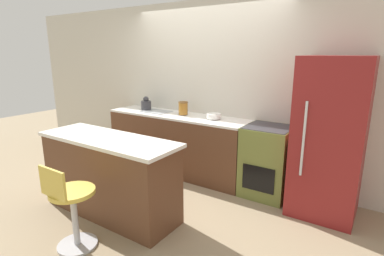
{
  "coord_description": "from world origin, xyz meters",
  "views": [
    {
      "loc": [
        2.33,
        -3.32,
        1.85
      ],
      "look_at": [
        0.42,
        -0.42,
        0.97
      ],
      "focal_mm": 28.0,
      "sensor_mm": 36.0,
      "label": 1
    }
  ],
  "objects_px": {
    "oven_range": "(267,161)",
    "mixing_bowl": "(214,116)",
    "stool_chair": "(71,207)",
    "kettle": "(146,104)",
    "refrigerator": "(329,138)"
  },
  "relations": [
    {
      "from": "kettle",
      "to": "mixing_bowl",
      "type": "relative_size",
      "value": 1.07
    },
    {
      "from": "mixing_bowl",
      "to": "stool_chair",
      "type": "bearing_deg",
      "value": -98.4
    },
    {
      "from": "refrigerator",
      "to": "mixing_bowl",
      "type": "bearing_deg",
      "value": 176.6
    },
    {
      "from": "oven_range",
      "to": "stool_chair",
      "type": "bearing_deg",
      "value": -118.4
    },
    {
      "from": "refrigerator",
      "to": "stool_chair",
      "type": "xyz_separation_m",
      "value": [
        -1.87,
        -2.07,
        -0.48
      ]
    },
    {
      "from": "mixing_bowl",
      "to": "kettle",
      "type": "bearing_deg",
      "value": 180.0
    },
    {
      "from": "stool_chair",
      "to": "kettle",
      "type": "bearing_deg",
      "value": 114.02
    },
    {
      "from": "oven_range",
      "to": "stool_chair",
      "type": "relative_size",
      "value": 1.08
    },
    {
      "from": "stool_chair",
      "to": "mixing_bowl",
      "type": "distance_m",
      "value": 2.25
    },
    {
      "from": "oven_range",
      "to": "mixing_bowl",
      "type": "height_order",
      "value": "mixing_bowl"
    },
    {
      "from": "stool_chair",
      "to": "kettle",
      "type": "relative_size",
      "value": 3.99
    },
    {
      "from": "stool_chair",
      "to": "mixing_bowl",
      "type": "xyz_separation_m",
      "value": [
        0.32,
        2.16,
        0.54
      ]
    },
    {
      "from": "mixing_bowl",
      "to": "oven_range",
      "type": "bearing_deg",
      "value": -2.17
    },
    {
      "from": "stool_chair",
      "to": "oven_range",
      "type": "bearing_deg",
      "value": 61.6
    },
    {
      "from": "kettle",
      "to": "oven_range",
      "type": "bearing_deg",
      "value": -0.85
    }
  ]
}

